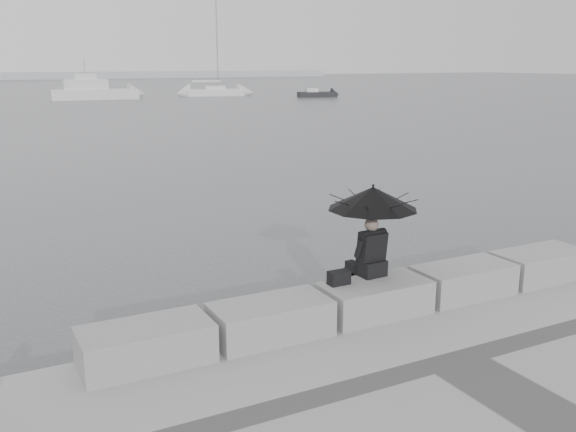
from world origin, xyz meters
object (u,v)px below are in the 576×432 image
seated_person (373,208)px  sailboat_right (215,91)px  motor_cruiser (95,91)px  small_motorboat (317,94)px

seated_person → sailboat_right: sailboat_right is taller
sailboat_right → motor_cruiser: 14.65m
seated_person → motor_cruiser: 66.95m
small_motorboat → motor_cruiser: bearing=178.9°
sailboat_right → small_motorboat: size_ratio=2.70×
sailboat_right → motor_cruiser: size_ratio=1.36×
small_motorboat → seated_person: bearing=-104.5°
motor_cruiser → small_motorboat: (24.35, -7.07, -0.57)m
motor_cruiser → sailboat_right: bearing=8.7°
seated_person → sailboat_right: bearing=68.3°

